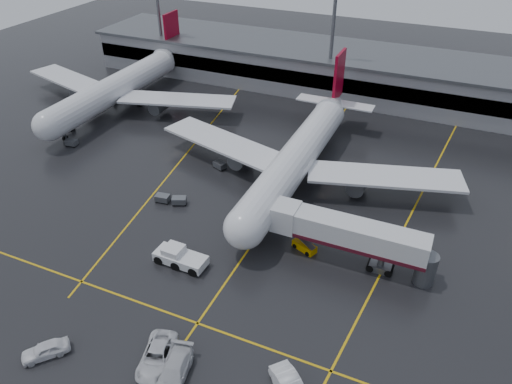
% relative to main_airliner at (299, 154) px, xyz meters
% --- Properties ---
extents(ground, '(220.00, 220.00, 0.00)m').
position_rel_main_airliner_xyz_m(ground, '(0.00, -9.70, -4.21)').
color(ground, black).
rests_on(ground, ground).
extents(apron_line_centre, '(0.25, 90.00, 0.02)m').
position_rel_main_airliner_xyz_m(apron_line_centre, '(0.00, -9.70, -4.20)').
color(apron_line_centre, gold).
rests_on(apron_line_centre, ground).
extents(apron_line_stop, '(60.00, 0.25, 0.02)m').
position_rel_main_airliner_xyz_m(apron_line_stop, '(0.00, -31.70, -4.20)').
color(apron_line_stop, gold).
rests_on(apron_line_stop, ground).
extents(apron_line_left, '(9.99, 69.35, 0.02)m').
position_rel_main_airliner_xyz_m(apron_line_left, '(-20.00, 0.30, -4.20)').
color(apron_line_left, gold).
rests_on(apron_line_left, ground).
extents(apron_line_right, '(7.57, 69.64, 0.02)m').
position_rel_main_airliner_xyz_m(apron_line_right, '(18.00, 0.30, -4.20)').
color(apron_line_right, gold).
rests_on(apron_line_right, ground).
extents(terminal, '(122.00, 19.00, 8.60)m').
position_rel_main_airliner_xyz_m(terminal, '(0.00, 38.23, 0.11)').
color(terminal, gray).
rests_on(terminal, ground).
extents(light_mast_left, '(3.00, 1.20, 25.45)m').
position_rel_main_airliner_xyz_m(light_mast_left, '(-45.00, 32.30, 10.27)').
color(light_mast_left, '#595B60').
rests_on(light_mast_left, ground).
extents(light_mast_mid, '(3.00, 1.20, 25.45)m').
position_rel_main_airliner_xyz_m(light_mast_mid, '(-5.00, 32.30, 10.27)').
color(light_mast_mid, '#595B60').
rests_on(light_mast_mid, ground).
extents(main_airliner, '(48.80, 45.60, 14.10)m').
position_rel_main_airliner_xyz_m(main_airliner, '(0.00, 0.00, 0.00)').
color(main_airliner, silver).
rests_on(main_airliner, ground).
extents(second_airliner, '(48.80, 45.60, 14.10)m').
position_rel_main_airliner_xyz_m(second_airliner, '(-42.00, 12.00, 0.00)').
color(second_airliner, silver).
rests_on(second_airliner, ground).
extents(jet_bridge, '(19.90, 3.40, 6.05)m').
position_rel_main_airliner_xyz_m(jet_bridge, '(11.87, -15.70, -0.28)').
color(jet_bridge, silver).
rests_on(jet_bridge, ground).
extents(pushback_tractor, '(6.61, 2.97, 2.34)m').
position_rel_main_airliner_xyz_m(pushback_tractor, '(-6.64, -24.29, -3.28)').
color(pushback_tractor, silver).
rests_on(pushback_tractor, ground).
extents(belt_loader, '(3.42, 2.42, 2.00)m').
position_rel_main_airliner_xyz_m(belt_loader, '(6.46, -15.74, -3.72)').
color(belt_loader, '#D39400').
rests_on(belt_loader, ground).
extents(service_van_a, '(4.39, 6.72, 1.72)m').
position_rel_main_airliner_xyz_m(service_van_a, '(-1.16, -37.50, -3.35)').
color(service_van_a, silver).
rests_on(service_van_a, ground).
extents(service_van_b, '(3.75, 6.49, 1.77)m').
position_rel_main_airliner_xyz_m(service_van_b, '(1.30, -38.34, -3.32)').
color(service_van_b, silver).
rests_on(service_van_b, ground).
extents(service_van_d, '(4.39, 4.63, 1.55)m').
position_rel_main_airliner_xyz_m(service_van_d, '(-11.69, -41.21, -3.43)').
color(service_van_d, white).
rests_on(service_van_d, ground).
extents(baggage_cart_a, '(2.35, 1.99, 1.12)m').
position_rel_main_airliner_xyz_m(baggage_cart_a, '(-13.24, -13.48, -3.58)').
color(baggage_cart_a, '#595B60').
rests_on(baggage_cart_a, ground).
extents(baggage_cart_b, '(2.16, 1.56, 1.12)m').
position_rel_main_airliner_xyz_m(baggage_cart_b, '(-15.76, -13.92, -3.58)').
color(baggage_cart_b, '#595B60').
rests_on(baggage_cart_b, ground).
extents(baggage_cart_c, '(2.34, 1.95, 1.12)m').
position_rel_main_airliner_xyz_m(baggage_cart_c, '(-12.51, -2.23, -3.58)').
color(baggage_cart_c, '#595B60').
rests_on(baggage_cart_c, ground).
extents(baggage_cart_d, '(2.20, 1.63, 1.12)m').
position_rel_main_airliner_xyz_m(baggage_cart_d, '(-44.50, -1.19, -3.58)').
color(baggage_cart_d, '#595B60').
rests_on(baggage_cart_d, ground).
extents(baggage_cart_e, '(2.15, 1.54, 1.12)m').
position_rel_main_airliner_xyz_m(baggage_cart_e, '(-39.67, -5.75, -3.58)').
color(baggage_cart_e, '#595B60').
rests_on(baggage_cart_e, ground).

